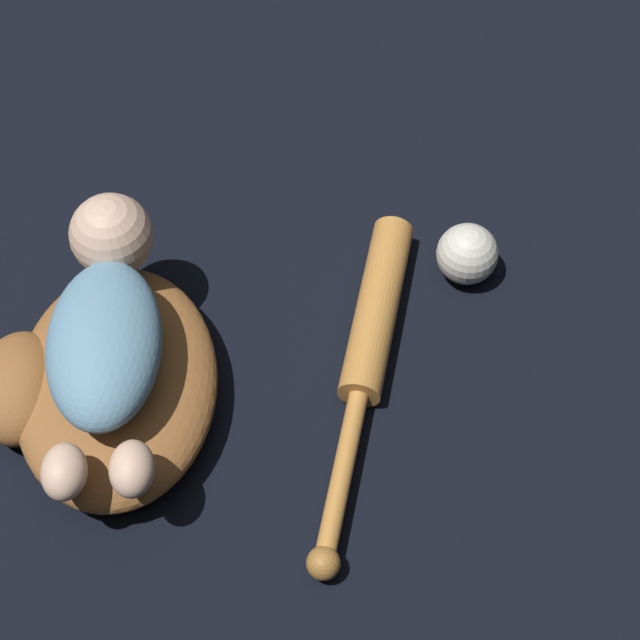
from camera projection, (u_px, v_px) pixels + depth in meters
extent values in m
plane|color=black|center=(160.00, 414.00, 1.19)|extent=(6.00, 6.00, 0.00)
ellipsoid|color=#935B2D|center=(117.00, 383.00, 1.16)|extent=(0.37, 0.32, 0.08)
ellipsoid|color=#935B2D|center=(20.00, 388.00, 1.16)|extent=(0.16, 0.14, 0.08)
ellipsoid|color=#6693B2|center=(104.00, 344.00, 1.10)|extent=(0.23, 0.19, 0.08)
sphere|color=beige|center=(111.00, 235.00, 1.17)|extent=(0.09, 0.09, 0.09)
ellipsoid|color=beige|center=(64.00, 472.00, 1.03)|extent=(0.07, 0.06, 0.05)
ellipsoid|color=beige|center=(132.00, 469.00, 1.04)|extent=(0.07, 0.06, 0.05)
cylinder|color=#C6843D|center=(377.00, 308.00, 1.24)|extent=(0.22, 0.18, 0.05)
cylinder|color=#C6843D|center=(342.00, 476.00, 1.12)|extent=(0.17, 0.13, 0.02)
sphere|color=#A97034|center=(323.00, 563.00, 1.07)|extent=(0.03, 0.03, 0.03)
sphere|color=silver|center=(467.00, 254.00, 1.27)|extent=(0.07, 0.07, 0.07)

